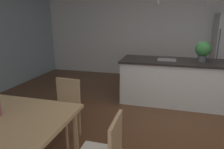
% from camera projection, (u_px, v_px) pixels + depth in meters
% --- Properties ---
extents(ground_plane, '(10.00, 8.40, 0.04)m').
position_uv_depth(ground_plane, '(177.00, 134.00, 2.99)').
color(ground_plane, brown).
extents(wall_back_kitchen, '(10.00, 0.12, 2.70)m').
position_uv_depth(wall_back_kitchen, '(175.00, 32.00, 5.67)').
color(wall_back_kitchen, white).
rests_on(wall_back_kitchen, ground_plane).
extents(chair_far_right, '(0.43, 0.43, 0.87)m').
position_uv_depth(chair_far_right, '(64.00, 108.00, 2.76)').
color(chair_far_right, tan).
rests_on(chair_far_right, ground_plane).
extents(kitchen_island, '(2.22, 0.87, 0.91)m').
position_uv_depth(kitchen_island, '(175.00, 81.00, 4.02)').
color(kitchen_island, silver).
rests_on(kitchen_island, ground_plane).
extents(potted_plant_on_island, '(0.29, 0.29, 0.39)m').
position_uv_depth(potted_plant_on_island, '(203.00, 50.00, 3.73)').
color(potted_plant_on_island, '#4C4C51').
rests_on(potted_plant_on_island, kitchen_island).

